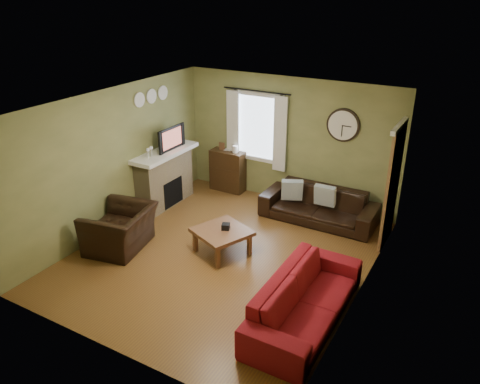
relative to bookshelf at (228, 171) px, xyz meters
The scene contains 31 objects.
floor 2.81m from the bookshelf, 60.81° to the right, with size 4.60×5.20×0.00m, color brown.
ceiling 3.50m from the bookshelf, 60.81° to the right, with size 4.60×5.20×0.00m, color white.
wall_left 2.73m from the bookshelf, 111.46° to the right, with size 0.00×5.20×2.60m, color olive.
wall_right 4.46m from the bookshelf, 33.51° to the right, with size 0.00×5.20×2.60m, color olive.
wall_back 1.60m from the bookshelf, ahead, with size 4.60×0.00×2.60m, color olive.
wall_front 5.26m from the bookshelf, 74.94° to the right, with size 4.60×0.00×2.60m, color olive.
fireplace 1.48m from the bookshelf, 120.62° to the right, with size 0.40×1.40×1.10m, color #9E8866.
firebox 1.39m from the bookshelf, 113.84° to the right, with size 0.04×0.60×0.55m, color black.
mantel 1.61m from the bookshelf, 119.61° to the right, with size 0.58×1.60×0.08m, color white.
tv 1.60m from the bookshelf, 122.07° to the right, with size 0.60×0.08×0.35m, color black.
tv_screen 1.59m from the bookshelf, 119.03° to the right, with size 0.02×0.62×0.36m, color #994C3F.
medallion_left 2.59m from the bookshelf, 119.90° to the right, with size 0.28×0.28×0.03m, color white.
medallion_mid 2.39m from the bookshelf, 126.28° to the right, with size 0.28×0.28×0.03m, color white.
medallion_right 2.22m from the bookshelf, 135.40° to the right, with size 0.28×0.28×0.03m, color white.
window_pane 1.24m from the bookshelf, 14.08° to the left, with size 1.00×0.02×1.30m, color silver, non-canonical shape.
curtain_rod 1.93m from the bookshelf, ahead, with size 0.03×0.03×1.50m, color black.
curtain_left 1.00m from the bookshelf, 32.23° to the left, with size 0.28×0.04×1.55m, color silver.
curtain_right 1.56m from the bookshelf, ahead, with size 0.28×0.04×1.55m, color silver.
wall_clock 2.80m from the bookshelf, ahead, with size 0.64×0.06×0.64m, color white, non-canonical shape.
door 3.71m from the bookshelf, ahead, with size 0.05×0.90×2.10m, color brown.
bookshelf is the anchor object (origin of this frame).
book 0.53m from the bookshelf, 136.25° to the left, with size 0.17×0.23×0.02m, color brown.
sofa_brown 2.32m from the bookshelf, 10.11° to the right, with size 2.21×0.86×0.65m, color black.
pillow_left 1.80m from the bookshelf, 14.81° to the right, with size 0.41×0.12×0.41m, color #99A7AE.
pillow_right 2.42m from the bookshelf, ahead, with size 0.40×0.12×0.40m, color #99A7AE.
sofa_red 4.57m from the bookshelf, 45.88° to the right, with size 2.30×0.90×0.67m, color maroon.
armchair 3.08m from the bookshelf, 96.20° to the right, with size 1.13×0.99×0.73m, color black.
coffee_table 2.69m from the bookshelf, 61.25° to the right, with size 0.82×0.82×0.44m, color brown, non-canonical shape.
tissue_box 2.64m from the bookshelf, 59.88° to the right, with size 0.13×0.13×0.10m, color black.
wine_glass_a 2.07m from the bookshelf, 111.64° to the right, with size 0.07×0.07×0.20m, color white, non-canonical shape.
wine_glass_b 1.99m from the bookshelf, 112.81° to the right, with size 0.07×0.07×0.21m, color white, non-canonical shape.
Camera 1 is at (3.60, -5.79, 4.25)m, focal length 35.00 mm.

